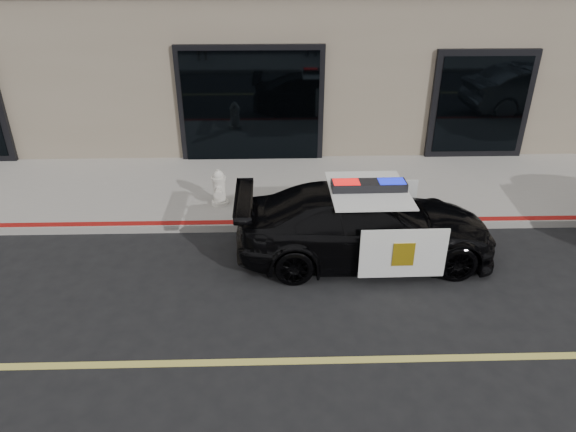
{
  "coord_description": "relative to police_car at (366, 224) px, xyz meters",
  "views": [
    {
      "loc": [
        -0.46,
        -5.06,
        4.84
      ],
      "look_at": [
        -0.26,
        2.2,
        1.0
      ],
      "focal_mm": 32.0,
      "sensor_mm": 36.0,
      "label": 1
    }
  ],
  "objects": [
    {
      "name": "sidewalk_n",
      "position": [
        -1.07,
        2.72,
        -0.57
      ],
      "size": [
        60.0,
        3.5,
        0.15
      ],
      "primitive_type": "cube",
      "color": "gray",
      "rests_on": "ground"
    },
    {
      "name": "fire_hydrant",
      "position": [
        -2.66,
        1.83,
        -0.14
      ],
      "size": [
        0.34,
        0.48,
        0.76
      ],
      "color": "silver",
      "rests_on": "sidewalk_n"
    },
    {
      "name": "police_car",
      "position": [
        0.0,
        0.0,
        0.0
      ],
      "size": [
        2.07,
        4.45,
        1.44
      ],
      "color": "black",
      "rests_on": "ground"
    },
    {
      "name": "ground",
      "position": [
        -1.07,
        -2.53,
        -0.65
      ],
      "size": [
        120.0,
        120.0,
        0.0
      ],
      "primitive_type": "plane",
      "color": "black",
      "rests_on": "ground"
    }
  ]
}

